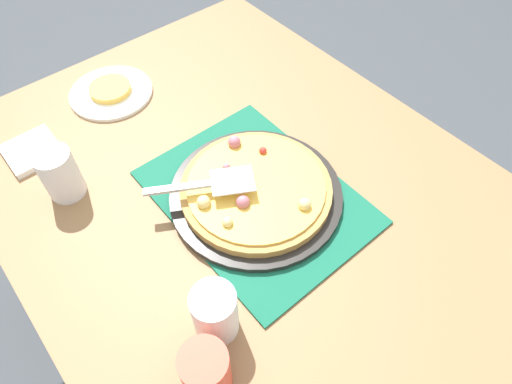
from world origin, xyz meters
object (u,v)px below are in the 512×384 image
at_px(plate_far_right, 111,93).
at_px(cup_far, 215,313).
at_px(served_slice_right, 110,89).
at_px(napkin_stack, 32,151).
at_px(cup_corner, 206,372).
at_px(cup_near, 60,174).
at_px(pizza_pan, 256,194).
at_px(pizza_server, 210,184).
at_px(pizza, 255,188).

distance_m(plate_far_right, cup_far, 0.72).
distance_m(served_slice_right, napkin_stack, 0.26).
bearing_deg(cup_corner, cup_near, -179.99).
xyz_separation_m(pizza_pan, cup_near, (-0.28, -0.31, 0.05)).
bearing_deg(cup_far, pizza_server, 145.39).
distance_m(pizza_pan, served_slice_right, 0.52).
bearing_deg(pizza, served_slice_right, -171.81).
bearing_deg(cup_far, pizza_pan, 126.50).
bearing_deg(pizza_pan, pizza, -119.37).
height_order(cup_near, cup_far, same).
relative_size(served_slice_right, cup_corner, 0.92).
bearing_deg(cup_near, cup_corner, 0.01).
bearing_deg(napkin_stack, pizza_server, 31.29).
distance_m(pizza_pan, cup_near, 0.42).
xyz_separation_m(served_slice_right, cup_corner, (0.77, -0.24, 0.04)).
xyz_separation_m(pizza_pan, served_slice_right, (-0.52, -0.08, 0.01)).
xyz_separation_m(served_slice_right, cup_near, (0.23, -0.24, 0.04)).
xyz_separation_m(cup_corner, napkin_stack, (-0.69, -0.01, -0.05)).
relative_size(pizza_pan, cup_far, 3.17).
distance_m(cup_near, pizza_server, 0.33).
bearing_deg(served_slice_right, plate_far_right, 0.00).
bearing_deg(pizza_server, cup_near, -136.04).
height_order(pizza, pizza_server, pizza_server).
xyz_separation_m(plate_far_right, pizza_server, (0.47, -0.01, 0.07)).
relative_size(cup_near, cup_corner, 1.00).
relative_size(cup_near, napkin_stack, 1.00).
height_order(pizza_pan, cup_near, cup_near).
bearing_deg(pizza_pan, cup_far, -53.50).
bearing_deg(plate_far_right, cup_corner, -17.11).
height_order(pizza_server, napkin_stack, pizza_server).
height_order(pizza, cup_near, cup_near).
height_order(served_slice_right, cup_near, cup_near).
height_order(cup_corner, pizza_server, cup_corner).
bearing_deg(pizza_server, cup_far, -34.61).
xyz_separation_m(plate_far_right, served_slice_right, (0.00, 0.00, 0.01)).
xyz_separation_m(pizza_server, napkin_stack, (-0.40, -0.24, -0.06)).
height_order(pizza_pan, cup_far, cup_far).
distance_m(pizza_pan, cup_far, 0.30).
distance_m(served_slice_right, cup_near, 0.33).
height_order(pizza_pan, cup_corner, cup_corner).
xyz_separation_m(served_slice_right, cup_far, (0.70, -0.17, 0.04)).
bearing_deg(pizza, cup_near, -132.47).
bearing_deg(napkin_stack, cup_corner, 1.23).
bearing_deg(served_slice_right, pizza_server, -1.09).
distance_m(pizza, cup_far, 0.30).
xyz_separation_m(plate_far_right, napkin_stack, (0.07, -0.25, 0.00)).
distance_m(plate_far_right, pizza_server, 0.47).
xyz_separation_m(pizza_pan, plate_far_right, (-0.52, -0.08, -0.01)).
bearing_deg(napkin_stack, pizza_pan, 36.12).
bearing_deg(cup_corner, cup_far, 134.83).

